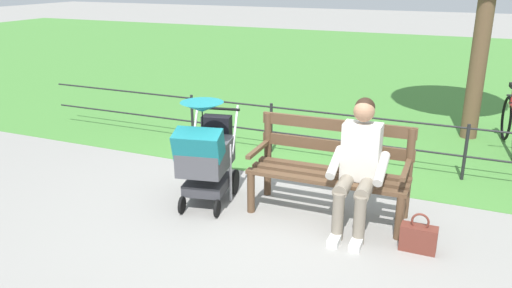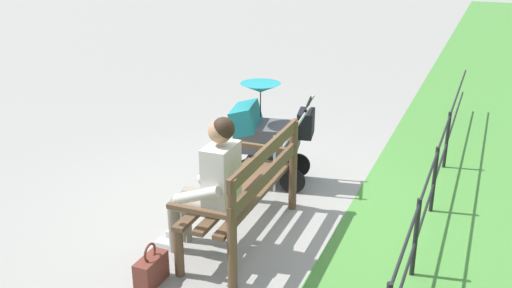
{
  "view_description": "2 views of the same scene",
  "coord_description": "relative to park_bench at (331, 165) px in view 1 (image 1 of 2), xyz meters",
  "views": [
    {
      "loc": [
        -1.84,
        4.62,
        2.39
      ],
      "look_at": [
        0.11,
        0.11,
        0.72
      ],
      "focal_mm": 35.68,
      "sensor_mm": 36.0,
      "label": 1
    },
    {
      "loc": [
        -4.87,
        -1.98,
        2.69
      ],
      "look_at": [
        -0.08,
        0.05,
        0.73
      ],
      "focal_mm": 40.12,
      "sensor_mm": 36.0,
      "label": 2
    }
  ],
  "objects": [
    {
      "name": "park_bench",
      "position": [
        0.0,
        0.0,
        0.0
      ],
      "size": [
        1.61,
        0.63,
        0.96
      ],
      "color": "brown",
      "rests_on": "ground"
    },
    {
      "name": "grass_lawn",
      "position": [
        0.62,
        -8.68,
        -0.52
      ],
      "size": [
        40.0,
        16.0,
        0.01
      ],
      "primitive_type": "cube",
      "color": "#478438",
      "rests_on": "ground"
    },
    {
      "name": "ground_plane",
      "position": [
        0.62,
        0.12,
        -0.53
      ],
      "size": [
        60.0,
        60.0,
        0.0
      ],
      "primitive_type": "plane",
      "color": "gray"
    },
    {
      "name": "handbag",
      "position": [
        -0.95,
        0.45,
        -0.4
      ],
      "size": [
        0.32,
        0.14,
        0.37
      ],
      "color": "brown",
      "rests_on": "ground"
    },
    {
      "name": "stroller",
      "position": [
        1.26,
        0.34,
        0.07
      ],
      "size": [
        0.66,
        0.96,
        1.15
      ],
      "color": "black",
      "rests_on": "ground"
    },
    {
      "name": "person_on_bench",
      "position": [
        -0.33,
        0.22,
        0.15
      ],
      "size": [
        0.54,
        0.74,
        1.28
      ],
      "color": "slate",
      "rests_on": "ground"
    },
    {
      "name": "park_fence",
      "position": [
        0.12,
        -1.47,
        -0.1
      ],
      "size": [
        8.73,
        0.04,
        0.7
      ],
      "color": "black",
      "rests_on": "ground"
    }
  ]
}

